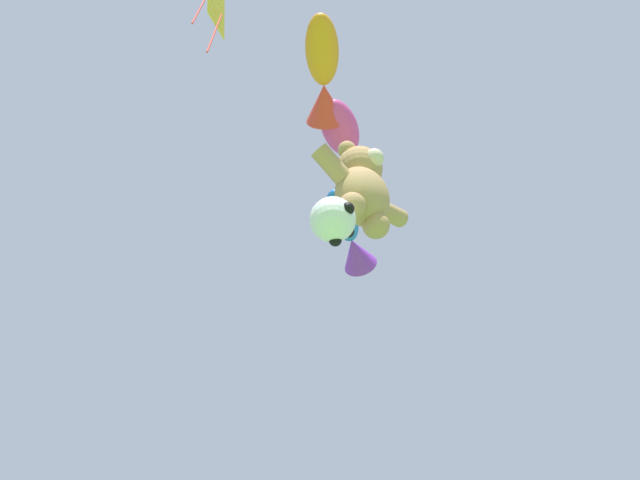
{
  "coord_description": "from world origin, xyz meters",
  "views": [
    {
      "loc": [
        -4.79,
        1.8,
        1.36
      ],
      "look_at": [
        -0.83,
        5.98,
        9.05
      ],
      "focal_mm": 35.0,
      "sensor_mm": 36.0,
      "label": 1
    }
  ],
  "objects_px": {
    "soccer_ball_kite": "(333,220)",
    "diamond_kite": "(216,3)",
    "teddy_bear_kite": "(362,187)",
    "fish_kite_magenta": "(347,148)",
    "fish_kite_cobalt": "(349,235)",
    "fish_kite_tangerine": "(324,77)"
  },
  "relations": [
    {
      "from": "soccer_ball_kite",
      "to": "diamond_kite",
      "type": "relative_size",
      "value": 0.26
    },
    {
      "from": "teddy_bear_kite",
      "to": "soccer_ball_kite",
      "type": "height_order",
      "value": "teddy_bear_kite"
    },
    {
      "from": "teddy_bear_kite",
      "to": "fish_kite_magenta",
      "type": "bearing_deg",
      "value": 77.03
    },
    {
      "from": "fish_kite_cobalt",
      "to": "diamond_kite",
      "type": "height_order",
      "value": "diamond_kite"
    },
    {
      "from": "fish_kite_magenta",
      "to": "diamond_kite",
      "type": "distance_m",
      "value": 4.06
    },
    {
      "from": "soccer_ball_kite",
      "to": "diamond_kite",
      "type": "bearing_deg",
      "value": -174.69
    },
    {
      "from": "fish_kite_tangerine",
      "to": "soccer_ball_kite",
      "type": "bearing_deg",
      "value": 37.79
    },
    {
      "from": "fish_kite_magenta",
      "to": "soccer_ball_kite",
      "type": "bearing_deg",
      "value": -162.03
    },
    {
      "from": "soccer_ball_kite",
      "to": "diamond_kite",
      "type": "xyz_separation_m",
      "value": [
        -3.26,
        -0.3,
        3.54
      ]
    },
    {
      "from": "soccer_ball_kite",
      "to": "fish_kite_tangerine",
      "type": "height_order",
      "value": "fish_kite_tangerine"
    },
    {
      "from": "teddy_bear_kite",
      "to": "diamond_kite",
      "type": "xyz_separation_m",
      "value": [
        -3.93,
        -0.18,
        1.93
      ]
    },
    {
      "from": "fish_kite_magenta",
      "to": "diamond_kite",
      "type": "height_order",
      "value": "diamond_kite"
    },
    {
      "from": "soccer_ball_kite",
      "to": "fish_kite_cobalt",
      "type": "height_order",
      "value": "fish_kite_cobalt"
    },
    {
      "from": "fish_kite_cobalt",
      "to": "teddy_bear_kite",
      "type": "bearing_deg",
      "value": -131.53
    },
    {
      "from": "soccer_ball_kite",
      "to": "fish_kite_tangerine",
      "type": "xyz_separation_m",
      "value": [
        -0.75,
        -0.58,
        3.72
      ]
    },
    {
      "from": "teddy_bear_kite",
      "to": "fish_kite_cobalt",
      "type": "bearing_deg",
      "value": 48.47
    },
    {
      "from": "teddy_bear_kite",
      "to": "diamond_kite",
      "type": "distance_m",
      "value": 4.38
    },
    {
      "from": "fish_kite_tangerine",
      "to": "diamond_kite",
      "type": "height_order",
      "value": "diamond_kite"
    },
    {
      "from": "soccer_ball_kite",
      "to": "fish_kite_tangerine",
      "type": "relative_size",
      "value": 0.39
    },
    {
      "from": "teddy_bear_kite",
      "to": "diamond_kite",
      "type": "relative_size",
      "value": 0.75
    },
    {
      "from": "fish_kite_tangerine",
      "to": "diamond_kite",
      "type": "distance_m",
      "value": 2.54
    },
    {
      "from": "teddy_bear_kite",
      "to": "diamond_kite",
      "type": "bearing_deg",
      "value": -177.37
    }
  ]
}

